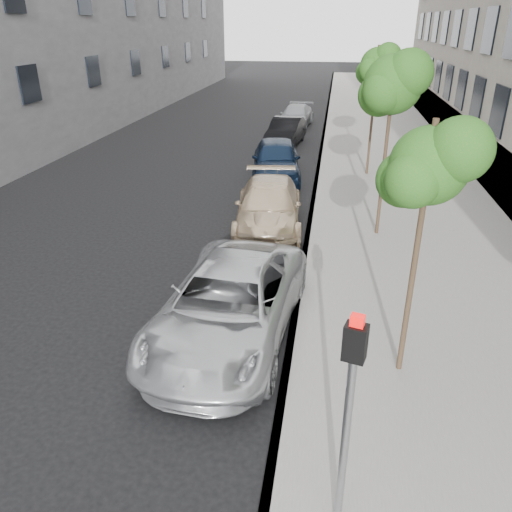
% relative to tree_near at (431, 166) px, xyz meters
% --- Properties ---
extents(ground, '(160.00, 160.00, 0.00)m').
position_rel_tree_near_xyz_m(ground, '(-3.23, -1.50, -3.90)').
color(ground, black).
rests_on(ground, ground).
extents(sidewalk, '(6.40, 72.00, 0.14)m').
position_rel_tree_near_xyz_m(sidewalk, '(1.07, 22.50, -3.83)').
color(sidewalk, gray).
rests_on(sidewalk, ground).
extents(curb, '(0.15, 72.00, 0.14)m').
position_rel_tree_near_xyz_m(curb, '(-2.05, 22.50, -3.83)').
color(curb, '#9E9B93').
rests_on(curb, ground).
extents(tree_near, '(1.58, 1.38, 4.54)m').
position_rel_tree_near_xyz_m(tree_near, '(0.00, 0.00, 0.00)').
color(tree_near, '#38281C').
rests_on(tree_near, sidewalk).
extents(tree_mid, '(1.85, 1.65, 5.14)m').
position_rel_tree_near_xyz_m(tree_mid, '(0.00, 6.50, 0.47)').
color(tree_mid, '#38281C').
rests_on(tree_mid, sidewalk).
extents(tree_far, '(1.64, 1.44, 5.05)m').
position_rel_tree_near_xyz_m(tree_far, '(0.00, 13.00, 0.48)').
color(tree_far, '#38281C').
rests_on(tree_far, sidewalk).
extents(signal_pole, '(0.28, 0.24, 3.04)m').
position_rel_tree_near_xyz_m(signal_pole, '(-1.11, -3.27, -1.85)').
color(signal_pole, '#939699').
rests_on(signal_pole, sidewalk).
extents(minivan, '(2.92, 5.58, 1.50)m').
position_rel_tree_near_xyz_m(minivan, '(-3.33, 0.73, -3.15)').
color(minivan, silver).
rests_on(minivan, ground).
extents(suv, '(2.42, 5.02, 1.41)m').
position_rel_tree_near_xyz_m(suv, '(-3.33, 6.76, -3.19)').
color(suv, beige).
rests_on(suv, ground).
extents(sedan_blue, '(2.46, 4.90, 1.60)m').
position_rel_tree_near_xyz_m(sedan_blue, '(-3.73, 12.14, -3.10)').
color(sedan_blue, '#0F1C32').
rests_on(sedan_blue, ground).
extents(sedan_black, '(1.88, 4.30, 1.37)m').
position_rel_tree_near_xyz_m(sedan_black, '(-3.95, 18.31, -3.21)').
color(sedan_black, black).
rests_on(sedan_black, ground).
extents(sedan_rear, '(2.16, 4.49, 1.26)m').
position_rel_tree_near_xyz_m(sedan_rear, '(-3.85, 23.46, -3.27)').
color(sedan_rear, gray).
rests_on(sedan_rear, ground).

